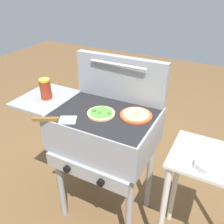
# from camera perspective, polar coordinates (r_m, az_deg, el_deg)

# --- Properties ---
(ground_plane) EXTENTS (8.00, 8.00, 0.00)m
(ground_plane) POSITION_cam_1_polar(r_m,az_deg,el_deg) (2.13, -1.28, -21.59)
(ground_plane) COLOR brown
(grill) EXTENTS (0.96, 0.53, 0.90)m
(grill) POSITION_cam_1_polar(r_m,az_deg,el_deg) (1.60, -2.11, -4.59)
(grill) COLOR gray
(grill) RESTS_ON ground_plane
(grill_lid_open) EXTENTS (0.63, 0.09, 0.30)m
(grill_lid_open) POSITION_cam_1_polar(r_m,az_deg,el_deg) (1.63, 1.95, 7.81)
(grill_lid_open) COLOR gray
(grill_lid_open) RESTS_ON grill
(pizza_veggie) EXTENTS (0.17, 0.17, 0.03)m
(pizza_veggie) POSITION_cam_1_polar(r_m,az_deg,el_deg) (1.51, -2.56, -0.22)
(pizza_veggie) COLOR #E0C17F
(pizza_veggie) RESTS_ON grill
(pizza_cheese) EXTENTS (0.20, 0.20, 0.03)m
(pizza_cheese) POSITION_cam_1_polar(r_m,az_deg,el_deg) (1.49, 5.59, -0.68)
(pizza_cheese) COLOR #C64723
(pizza_cheese) RESTS_ON grill
(sauce_jar) EXTENTS (0.08, 0.08, 0.14)m
(sauce_jar) POSITION_cam_1_polar(r_m,az_deg,el_deg) (1.73, -15.22, 5.22)
(sauce_jar) COLOR maroon
(sauce_jar) RESTS_ON grill
(spatula) EXTENTS (0.26, 0.17, 0.02)m
(spatula) POSITION_cam_1_polar(r_m,az_deg,el_deg) (1.48, -13.17, -1.71)
(spatula) COLOR #B7BABF
(spatula) RESTS_ON grill
(prep_table) EXTENTS (0.44, 0.36, 0.80)m
(prep_table) POSITION_cam_1_polar(r_m,az_deg,el_deg) (1.59, 20.75, -16.33)
(prep_table) COLOR beige
(prep_table) RESTS_ON ground_plane
(topping_bowl_near) EXTENTS (0.12, 0.12, 0.04)m
(topping_bowl_near) POSITION_cam_1_polar(r_m,az_deg,el_deg) (1.34, 21.15, -11.63)
(topping_bowl_near) COLOR silver
(topping_bowl_near) RESTS_ON prep_table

